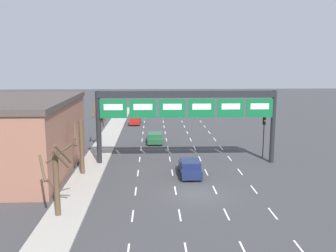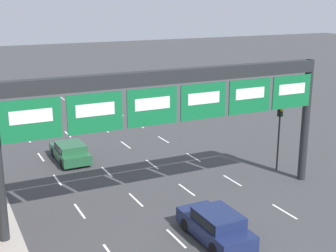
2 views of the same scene
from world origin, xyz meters
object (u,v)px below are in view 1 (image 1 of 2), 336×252
at_px(car_red, 135,120).
at_px(car_green, 155,137).
at_px(sign_gantry, 187,106).
at_px(traffic_light_near_gantry, 264,128).
at_px(tree_bare_second, 100,125).
at_px(tree_bare_closest, 56,177).
at_px(tree_bare_third, 81,146).
at_px(car_navy, 190,167).

distance_m(car_red, car_green, 14.93).
distance_m(sign_gantry, traffic_light_near_gantry, 9.40).
bearing_deg(tree_bare_second, car_red, 77.84).
distance_m(tree_bare_closest, tree_bare_second, 21.14).
distance_m(sign_gantry, tree_bare_closest, 16.89).
bearing_deg(traffic_light_near_gantry, tree_bare_closest, -140.96).
distance_m(sign_gantry, tree_bare_third, 11.30).
bearing_deg(tree_bare_closest, car_red, 84.59).
bearing_deg(car_navy, traffic_light_near_gantry, 35.55).
height_order(tree_bare_second, tree_bare_third, tree_bare_second).
relative_size(sign_gantry, tree_bare_closest, 3.57).
height_order(car_red, traffic_light_near_gantry, traffic_light_near_gantry).
xyz_separation_m(sign_gantry, traffic_light_near_gantry, (8.73, 2.06, -2.78)).
distance_m(car_green, traffic_light_near_gantry, 14.60).
bearing_deg(car_red, car_green, -77.34).
distance_m(sign_gantry, car_red, 26.01).
height_order(traffic_light_near_gantry, tree_bare_closest, tree_bare_closest).
relative_size(car_green, tree_bare_second, 0.80).
bearing_deg(tree_bare_second, sign_gantry, -38.30).
bearing_deg(tree_bare_second, car_green, 16.91).
xyz_separation_m(car_green, tree_bare_second, (-6.86, -2.09, 1.99)).
bearing_deg(traffic_light_near_gantry, car_red, 124.02).
height_order(car_navy, tree_bare_closest, tree_bare_closest).
xyz_separation_m(car_red, traffic_light_near_gantry, (15.22, -22.55, 2.60)).
xyz_separation_m(car_green, tree_bare_closest, (-6.85, -23.23, 2.19)).
bearing_deg(car_green, tree_bare_closest, -106.44).
bearing_deg(car_green, tree_bare_second, -163.09).
relative_size(sign_gantry, traffic_light_near_gantry, 4.04).
height_order(car_green, tree_bare_closest, tree_bare_closest).
bearing_deg(car_green, tree_bare_third, -117.16).
xyz_separation_m(car_navy, tree_bare_third, (-10.19, 0.60, 2.02)).
xyz_separation_m(car_red, tree_bare_closest, (-3.58, -37.79, 2.21)).
height_order(sign_gantry, tree_bare_third, sign_gantry).
height_order(car_red, tree_bare_third, tree_bare_third).
distance_m(traffic_light_near_gantry, tree_bare_second, 19.72).
height_order(sign_gantry, car_red, sign_gantry).
xyz_separation_m(traffic_light_near_gantry, tree_bare_closest, (-18.80, -15.25, -0.38)).
bearing_deg(sign_gantry, car_green, 107.74).
bearing_deg(tree_bare_closest, traffic_light_near_gantry, 39.04).
bearing_deg(car_navy, car_green, 102.63).
relative_size(car_red, tree_bare_second, 0.85).
relative_size(car_red, car_navy, 1.05).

